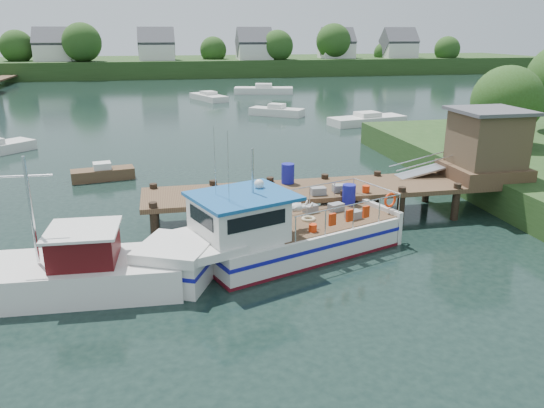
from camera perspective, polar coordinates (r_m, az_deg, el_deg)
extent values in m
plane|color=black|center=(22.53, 1.71, -1.82)|extent=(160.00, 160.00, 0.00)
cylinder|color=#332114|center=(33.25, 23.42, 5.95)|extent=(0.50, 0.50, 3.05)
sphere|color=#264919|center=(32.89, 23.95, 10.09)|extent=(3.90, 3.90, 3.90)
cube|color=#26431B|center=(104.90, -9.37, 14.42)|extent=(140.00, 24.00, 3.00)
cylinder|color=#332114|center=(102.37, -25.52, 13.27)|extent=(0.60, 0.60, 4.20)
sphere|color=#264919|center=(102.24, -25.76, 14.99)|extent=(5.54, 5.54, 5.54)
cylinder|color=#332114|center=(96.49, -19.55, 13.95)|extent=(0.60, 0.60, 4.80)
sphere|color=#264919|center=(96.36, -19.78, 16.05)|extent=(6.34, 6.34, 6.34)
cylinder|color=#332114|center=(97.79, -12.77, 14.03)|extent=(0.60, 0.60, 3.00)
sphere|color=#264919|center=(97.68, -12.86, 15.33)|extent=(3.96, 3.96, 3.96)
cylinder|color=#332114|center=(100.27, -6.28, 14.62)|extent=(0.60, 0.60, 3.60)
sphere|color=#264919|center=(100.14, -6.34, 16.14)|extent=(4.75, 4.75, 4.75)
cylinder|color=#332114|center=(98.03, 0.59, 14.82)|extent=(0.60, 0.60, 4.20)
sphere|color=#264919|center=(97.90, 0.59, 16.64)|extent=(5.54, 5.54, 5.54)
cylinder|color=#332114|center=(102.84, 6.55, 15.03)|extent=(0.60, 0.60, 4.80)
sphere|color=#264919|center=(102.72, 6.62, 17.01)|extent=(6.34, 6.34, 6.34)
cylinder|color=#332114|center=(108.65, 11.89, 14.45)|extent=(0.60, 0.60, 3.00)
sphere|color=#264919|center=(108.55, 11.97, 15.62)|extent=(3.96, 3.96, 3.96)
cylinder|color=#332114|center=(109.95, 18.18, 14.15)|extent=(0.60, 0.60, 3.60)
sphere|color=#264919|center=(109.84, 18.32, 15.54)|extent=(4.75, 4.75, 4.75)
cube|color=silver|center=(100.12, -22.36, 14.68)|extent=(6.00, 5.00, 3.00)
cube|color=#47474C|center=(100.06, -22.49, 15.76)|extent=(6.20, 5.09, 5.09)
cube|color=silver|center=(97.66, -12.27, 15.53)|extent=(6.00, 5.00, 3.00)
cube|color=#47474C|center=(97.61, -12.35, 16.64)|extent=(6.20, 5.09, 5.09)
cube|color=silver|center=(98.15, -1.91, 15.93)|extent=(6.00, 5.00, 3.00)
cube|color=#47474C|center=(98.09, -1.93, 17.03)|extent=(6.20, 5.09, 5.09)
cube|color=silver|center=(104.03, 6.95, 15.93)|extent=(6.00, 5.00, 3.00)
cube|color=#47474C|center=(103.98, 6.99, 16.98)|extent=(6.20, 5.09, 5.09)
cube|color=silver|center=(107.53, 13.43, 15.65)|extent=(6.00, 5.00, 3.00)
cube|color=#47474C|center=(107.48, 13.51, 16.66)|extent=(6.20, 5.09, 5.09)
cube|color=#503A26|center=(22.66, 6.66, 1.63)|extent=(16.00, 3.00, 0.20)
cylinder|color=black|center=(20.54, -12.51, -2.35)|extent=(0.32, 0.32, 1.90)
cylinder|color=black|center=(23.00, -12.50, -0.13)|extent=(0.32, 0.32, 1.90)
cylinder|color=black|center=(20.63, -5.56, -1.90)|extent=(0.32, 0.32, 1.90)
cylinder|color=black|center=(23.08, -6.30, 0.26)|extent=(0.32, 0.32, 1.90)
cylinder|color=black|center=(21.02, 1.22, -1.43)|extent=(0.32, 0.32, 1.90)
cylinder|color=black|center=(23.43, -0.21, 0.65)|extent=(0.32, 0.32, 1.90)
cylinder|color=black|center=(21.69, 7.67, -0.97)|extent=(0.32, 0.32, 1.90)
cylinder|color=black|center=(24.03, 5.64, 1.01)|extent=(0.32, 0.32, 1.90)
cylinder|color=black|center=(22.62, 13.66, -0.53)|extent=(0.32, 0.32, 1.90)
cylinder|color=black|center=(24.87, 11.15, 1.34)|extent=(0.32, 0.32, 1.90)
cylinder|color=black|center=(23.78, 19.12, -0.12)|extent=(0.32, 0.32, 1.90)
cylinder|color=black|center=(25.93, 16.26, 1.64)|extent=(0.32, 0.32, 1.90)
cylinder|color=black|center=(25.13, 24.04, 0.25)|extent=(0.32, 0.32, 1.90)
cylinder|color=black|center=(27.18, 20.93, 1.90)|extent=(0.32, 0.32, 1.90)
cube|color=#503A26|center=(25.60, 21.77, 3.29)|extent=(3.20, 3.00, 0.60)
cube|color=#4E3D2B|center=(25.31, 22.14, 6.36)|extent=(2.60, 2.60, 2.40)
cube|color=#47474C|center=(25.11, 22.49, 9.25)|extent=(3.00, 3.00, 0.15)
cube|color=#A5A8AD|center=(25.20, 16.27, 3.53)|extent=(3.34, 0.90, 0.79)
cylinder|color=silver|center=(24.74, 16.79, 4.42)|extent=(3.34, 0.05, 0.76)
cylinder|color=silver|center=(25.43, 15.95, 4.85)|extent=(3.34, 0.05, 0.76)
cube|color=slate|center=(21.38, 4.98, 1.41)|extent=(0.60, 0.40, 0.30)
cube|color=slate|center=(21.86, 7.34, 1.70)|extent=(0.60, 0.40, 0.30)
cylinder|color=red|center=(21.94, 10.07, 1.60)|extent=(0.30, 0.30, 0.28)
cylinder|color=navy|center=(22.87, 1.71, 3.31)|extent=(0.56, 0.56, 0.85)
cube|color=silver|center=(19.17, 2.86, -3.77)|extent=(7.58, 5.08, 1.08)
cube|color=silver|center=(17.13, -10.24, -6.82)|extent=(2.65, 2.65, 1.08)
cube|color=silver|center=(16.85, -10.37, -4.72)|extent=(2.86, 2.93, 0.33)
cube|color=silver|center=(17.20, -7.46, -4.20)|extent=(2.69, 3.16, 0.28)
cube|color=#131292|center=(19.12, 2.87, -3.40)|extent=(7.68, 5.15, 0.13)
cube|color=#131292|center=(17.07, -10.27, -6.41)|extent=(2.69, 2.69, 0.13)
cube|color=#590C16|center=(19.36, 2.84, -5.13)|extent=(7.68, 5.13, 0.13)
cube|color=#503A26|center=(19.60, 5.59, -1.62)|extent=(5.63, 4.13, 0.04)
cube|color=silver|center=(21.32, 10.98, -1.53)|extent=(1.15, 2.71, 1.27)
cube|color=silver|center=(17.53, -3.65, -1.57)|extent=(3.31, 3.20, 1.41)
cube|color=black|center=(16.42, -1.61, -1.87)|extent=(1.95, 0.75, 0.47)
cube|color=black|center=(18.47, -5.49, 0.34)|extent=(1.95, 0.75, 0.47)
cube|color=black|center=(16.88, -7.61, -1.46)|extent=(0.62, 1.60, 0.47)
cube|color=#185495|center=(17.38, -3.15, 0.87)|extent=(3.94, 3.66, 0.11)
cylinder|color=silver|center=(17.33, -2.11, 3.59)|extent=(0.10, 0.10, 1.50)
cylinder|color=silver|center=(16.32, -4.73, 3.98)|extent=(0.03, 0.03, 2.25)
cylinder|color=silver|center=(17.14, -6.19, 4.62)|extent=(0.03, 0.03, 2.25)
sphere|color=silver|center=(18.04, -1.39, 2.16)|extent=(0.43, 0.43, 0.34)
cylinder|color=silver|center=(18.46, 8.46, -0.10)|extent=(4.42, 1.66, 0.04)
cylinder|color=silver|center=(20.40, 3.77, 1.82)|extent=(4.42, 1.66, 0.04)
cylinder|color=silver|center=(20.90, 11.16, 1.92)|extent=(0.93, 2.44, 0.04)
cylinder|color=silver|center=(17.27, 2.55, -2.77)|extent=(0.05, 0.05, 0.89)
cylinder|color=silver|center=(19.33, -1.80, -0.46)|extent=(0.05, 0.05, 0.89)
cylinder|color=silver|center=(17.95, 5.76, -2.03)|extent=(0.05, 0.05, 0.89)
cylinder|color=silver|center=(19.94, 1.22, 0.13)|extent=(0.05, 0.05, 0.89)
cylinder|color=silver|center=(18.69, 8.73, -1.33)|extent=(0.05, 0.05, 0.89)
cylinder|color=silver|center=(20.60, 4.07, 0.69)|extent=(0.05, 0.05, 0.89)
cylinder|color=silver|center=(19.47, 11.47, -0.68)|extent=(0.05, 0.05, 0.89)
cylinder|color=silver|center=(21.32, 6.72, 1.21)|extent=(0.05, 0.05, 0.89)
cylinder|color=silver|center=(20.13, 13.52, -0.20)|extent=(0.05, 0.05, 0.89)
cylinder|color=silver|center=(21.93, 8.74, 1.60)|extent=(0.05, 0.05, 0.89)
cube|color=slate|center=(19.71, 8.77, -1.15)|extent=(0.66, 0.55, 0.30)
cube|color=slate|center=(20.45, 6.90, -0.35)|extent=(0.66, 0.55, 0.30)
cube|color=slate|center=(20.19, 4.15, -0.51)|extent=(0.61, 0.51, 0.30)
cylinder|color=navy|center=(21.22, 8.27, 1.00)|extent=(0.68, 0.68, 0.83)
cylinder|color=red|center=(18.28, 4.41, -2.60)|extent=(0.36, 0.36, 0.28)
torus|color=#BFB28C|center=(19.40, 3.94, -1.61)|extent=(0.68, 0.68, 0.11)
torus|color=red|center=(20.52, 12.59, 0.42)|extent=(0.58, 0.29, 0.58)
cube|color=red|center=(18.08, 6.52, -1.67)|extent=(0.28, 0.18, 0.42)
cube|color=red|center=(18.53, 8.34, -1.24)|extent=(0.28, 0.18, 0.42)
cube|color=red|center=(19.01, 10.07, -0.84)|extent=(0.28, 0.18, 0.42)
imported|color=silver|center=(18.18, 1.98, -0.41)|extent=(0.58, 0.70, 1.65)
cube|color=silver|center=(17.45, -20.89, -7.37)|extent=(6.90, 2.83, 1.04)
cube|color=#450B0D|center=(16.96, -19.54, -4.29)|extent=(1.97, 1.97, 0.99)
cube|color=silver|center=(16.78, -19.72, -2.64)|extent=(2.19, 2.19, 0.08)
cylinder|color=silver|center=(16.88, -24.49, -0.66)|extent=(0.11, 0.11, 3.24)
cylinder|color=silver|center=(16.61, -24.95, 2.76)|extent=(1.46, 0.13, 0.06)
cube|color=#503A26|center=(30.16, -17.72, 3.07)|extent=(3.41, 1.65, 0.60)
cube|color=silver|center=(30.05, -17.80, 3.91)|extent=(1.04, 0.93, 0.39)
cube|color=silver|center=(69.93, -0.91, 12.11)|extent=(7.85, 4.11, 0.80)
cube|color=silver|center=(69.86, -0.91, 12.61)|extent=(2.43, 2.21, 0.52)
cube|color=silver|center=(51.23, 0.51, 9.88)|extent=(5.21, 4.40, 0.72)
cube|color=silver|center=(51.15, 0.51, 10.48)|extent=(1.89, 1.84, 0.46)
cube|color=silver|center=(47.08, 10.20, 8.84)|extent=(7.06, 3.66, 0.67)
cube|color=silver|center=(47.00, 10.23, 9.45)|extent=(2.18, 1.98, 0.43)
cube|color=silver|center=(63.58, -6.83, 11.32)|extent=(4.16, 6.40, 0.65)
cube|color=silver|center=(63.53, -6.85, 11.77)|extent=(1.98, 2.12, 0.42)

